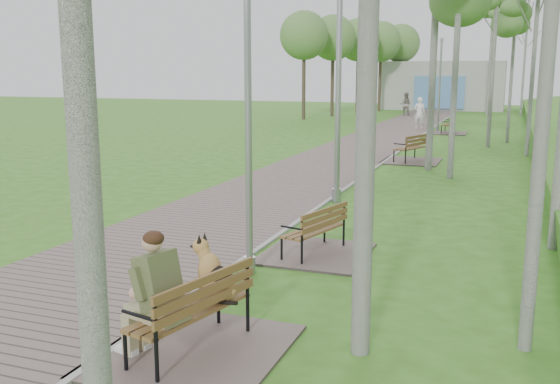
{
  "coord_description": "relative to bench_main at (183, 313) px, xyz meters",
  "views": [
    {
      "loc": [
        4.11,
        -4.04,
        3.16
      ],
      "look_at": [
        0.61,
        5.43,
        1.21
      ],
      "focal_mm": 40.0,
      "sensor_mm": 36.0,
      "label": 1
    }
  ],
  "objects": [
    {
      "name": "walkway",
      "position": [
        -2.54,
        19.69,
        -0.47
      ],
      "size": [
        3.5,
        67.0,
        0.04
      ],
      "primitive_type": "cube",
      "color": "#71615B",
      "rests_on": "ground"
    },
    {
      "name": "kerb",
      "position": [
        -0.79,
        19.69,
        -0.46
      ],
      "size": [
        0.1,
        67.0,
        0.05
      ],
      "primitive_type": "cube",
      "color": "#999993",
      "rests_on": "ground"
    },
    {
      "name": "building_north",
      "position": [
        -2.29,
        49.16,
        1.51
      ],
      "size": [
        10.0,
        5.2,
        4.0
      ],
      "color": "#9E9E99",
      "rests_on": "ground"
    },
    {
      "name": "bench_main",
      "position": [
        0.0,
        0.0,
        0.0
      ],
      "size": [
        1.98,
        2.2,
        1.73
      ],
      "color": "#71615B",
      "rests_on": "ground"
    },
    {
      "name": "bench_second",
      "position": [
        0.23,
        4.26,
        -0.29
      ],
      "size": [
        1.76,
        1.95,
        1.08
      ],
      "color": "#71615B",
      "rests_on": "ground"
    },
    {
      "name": "bench_third",
      "position": [
        0.04,
        16.45,
        -0.26
      ],
      "size": [
        1.96,
        2.17,
        1.2
      ],
      "color": "#71615B",
      "rests_on": "ground"
    },
    {
      "name": "bench_far",
      "position": [
        0.27,
        27.53,
        -0.28
      ],
      "size": [
        1.84,
        2.05,
        1.13
      ],
      "color": "#71615B",
      "rests_on": "ground"
    },
    {
      "name": "lamp_post_near",
      "position": [
        -0.43,
        2.9,
        1.72
      ],
      "size": [
        0.18,
        0.18,
        4.72
      ],
      "color": "gray",
      "rests_on": "ground"
    },
    {
      "name": "lamp_post_second",
      "position": [
        -0.58,
        8.7,
        2.28
      ],
      "size": [
        0.23,
        0.23,
        5.92
      ],
      "color": "gray",
      "rests_on": "ground"
    },
    {
      "name": "lamp_post_third",
      "position": [
        -0.37,
        28.75,
        1.8
      ],
      "size": [
        0.19,
        0.19,
        4.9
      ],
      "color": "gray",
      "rests_on": "ground"
    },
    {
      "name": "pedestrian_near",
      "position": [
        -1.49,
        29.65,
        0.4
      ],
      "size": [
        0.67,
        0.46,
        1.77
      ],
      "primitive_type": "imported",
      "rotation": [
        0.0,
        0.0,
        3.09
      ],
      "color": "white",
      "rests_on": "ground"
    },
    {
      "name": "pedestrian_far",
      "position": [
        -3.82,
        39.45,
        0.36
      ],
      "size": [
        0.85,
        0.67,
        1.7
      ],
      "primitive_type": "imported",
      "rotation": [
        0.0,
        0.0,
        3.11
      ],
      "color": "gray",
      "rests_on": "ground"
    },
    {
      "name": "birch_distant_a",
      "position": [
        1.63,
        42.88,
        7.66
      ],
      "size": [
        2.75,
        2.75,
        10.38
      ],
      "color": "silver",
      "rests_on": "ground"
    },
    {
      "name": "birch_distant_b",
      "position": [
        3.96,
        42.63,
        6.62
      ],
      "size": [
        2.51,
        2.51,
        9.05
      ],
      "color": "silver",
      "rests_on": "ground"
    }
  ]
}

